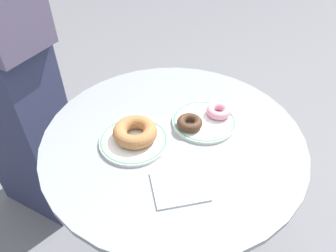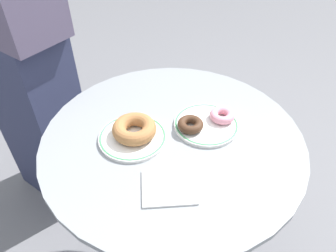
{
  "view_description": "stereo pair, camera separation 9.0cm",
  "coord_description": "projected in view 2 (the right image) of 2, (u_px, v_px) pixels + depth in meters",
  "views": [
    {
      "loc": [
        -0.36,
        -0.56,
        1.36
      ],
      "look_at": [
        -0.01,
        0.02,
        0.76
      ],
      "focal_mm": 33.69,
      "sensor_mm": 36.0,
      "label": 1
    },
    {
      "loc": [
        -0.28,
        -0.6,
        1.36
      ],
      "look_at": [
        -0.01,
        0.02,
        0.76
      ],
      "focal_mm": 33.69,
      "sensor_mm": 36.0,
      "label": 2
    }
  ],
  "objects": [
    {
      "name": "donut_cinnamon",
      "position": [
        134.0,
        129.0,
        0.88
      ],
      "size": [
        0.18,
        0.18,
        0.04
      ],
      "primitive_type": "torus",
      "rotation": [
        0.0,
        0.0,
        5.46
      ],
      "color": "#A36B3D",
      "rests_on": "plate_left"
    },
    {
      "name": "donut_pink_frosted",
      "position": [
        223.0,
        116.0,
        0.94
      ],
      "size": [
        0.11,
        0.11,
        0.03
      ],
      "primitive_type": "torus",
      "rotation": [
        0.0,
        0.0,
        5.64
      ],
      "color": "pink",
      "rests_on": "plate_right"
    },
    {
      "name": "cafe_table",
      "position": [
        172.0,
        182.0,
        1.05
      ],
      "size": [
        0.75,
        0.75,
        0.74
      ],
      "color": "gray",
      "rests_on": "ground"
    },
    {
      "name": "plate_right",
      "position": [
        206.0,
        124.0,
        0.94
      ],
      "size": [
        0.19,
        0.19,
        0.01
      ],
      "color": "white",
      "rests_on": "cafe_table"
    },
    {
      "name": "donut_chocolate",
      "position": [
        190.0,
        124.0,
        0.91
      ],
      "size": [
        0.1,
        0.1,
        0.03
      ],
      "primitive_type": "torus",
      "rotation": [
        0.0,
        0.0,
        1.13
      ],
      "color": "#422819",
      "rests_on": "plate_right"
    },
    {
      "name": "paper_napkin",
      "position": [
        169.0,
        187.0,
        0.77
      ],
      "size": [
        0.16,
        0.15,
        0.01
      ],
      "primitive_type": "cube",
      "rotation": [
        0.0,
        0.0,
        -0.33
      ],
      "color": "white",
      "rests_on": "cafe_table"
    },
    {
      "name": "plate_left",
      "position": [
        133.0,
        137.0,
        0.9
      ],
      "size": [
        0.19,
        0.19,
        0.01
      ],
      "color": "white",
      "rests_on": "cafe_table"
    },
    {
      "name": "person_figure",
      "position": [
        11.0,
        35.0,
        1.14
      ],
      "size": [
        0.42,
        0.49,
        1.73
      ],
      "color": "#2D3351",
      "rests_on": "ground"
    }
  ]
}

